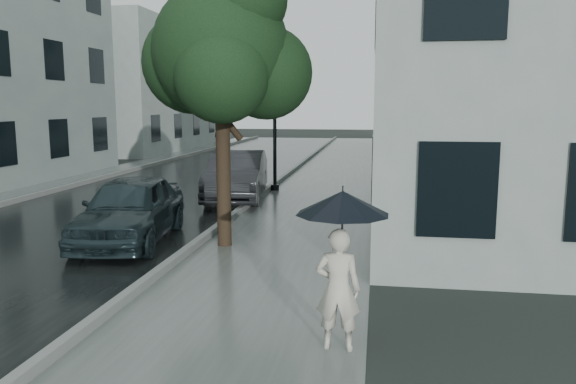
% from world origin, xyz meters
% --- Properties ---
extents(ground, '(120.00, 120.00, 0.00)m').
position_xyz_m(ground, '(0.00, 0.00, 0.00)').
color(ground, black).
rests_on(ground, ground).
extents(sidewalk, '(3.50, 60.00, 0.01)m').
position_xyz_m(sidewalk, '(0.25, 12.00, 0.00)').
color(sidewalk, slate).
rests_on(sidewalk, ground).
extents(kerb_near, '(0.15, 60.00, 0.15)m').
position_xyz_m(kerb_near, '(-1.57, 12.00, 0.07)').
color(kerb_near, slate).
rests_on(kerb_near, ground).
extents(asphalt_road, '(6.85, 60.00, 0.00)m').
position_xyz_m(asphalt_road, '(-5.08, 12.00, 0.00)').
color(asphalt_road, black).
rests_on(asphalt_road, ground).
extents(kerb_far, '(0.15, 60.00, 0.15)m').
position_xyz_m(kerb_far, '(-8.57, 12.00, 0.07)').
color(kerb_far, slate).
rests_on(kerb_far, ground).
extents(sidewalk_far, '(1.70, 60.00, 0.01)m').
position_xyz_m(sidewalk_far, '(-9.50, 12.00, 0.00)').
color(sidewalk_far, '#4C5451').
rests_on(sidewalk_far, ground).
extents(building_near, '(7.02, 36.00, 9.00)m').
position_xyz_m(building_near, '(5.47, 19.50, 4.50)').
color(building_near, '#8D9995').
rests_on(building_near, ground).
extents(building_far_b, '(7.02, 18.00, 8.00)m').
position_xyz_m(building_far_b, '(-13.77, 30.00, 4.00)').
color(building_far_b, '#8D9995').
rests_on(building_far_b, ground).
extents(pedestrian, '(0.55, 0.37, 1.48)m').
position_xyz_m(pedestrian, '(1.65, -1.00, 0.75)').
color(pedestrian, beige).
rests_on(pedestrian, sidewalk).
extents(umbrella, '(1.14, 1.14, 1.03)m').
position_xyz_m(umbrella, '(1.68, -0.95, 1.78)').
color(umbrella, black).
rests_on(umbrella, ground).
extents(street_tree, '(3.57, 3.24, 5.74)m').
position_xyz_m(street_tree, '(-1.03, 3.77, 4.00)').
color(street_tree, '#332619').
rests_on(street_tree, ground).
extents(lamp_post, '(0.82, 0.47, 5.16)m').
position_xyz_m(lamp_post, '(-1.51, 11.27, 2.95)').
color(lamp_post, black).
rests_on(lamp_post, ground).
extents(car_near, '(2.18, 4.32, 1.41)m').
position_xyz_m(car_near, '(-3.10, 3.68, 0.71)').
color(car_near, '#1A282C').
rests_on(car_near, ground).
extents(car_far, '(2.16, 4.71, 1.50)m').
position_xyz_m(car_far, '(-2.20, 9.34, 0.75)').
color(car_far, '#222326').
rests_on(car_far, ground).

